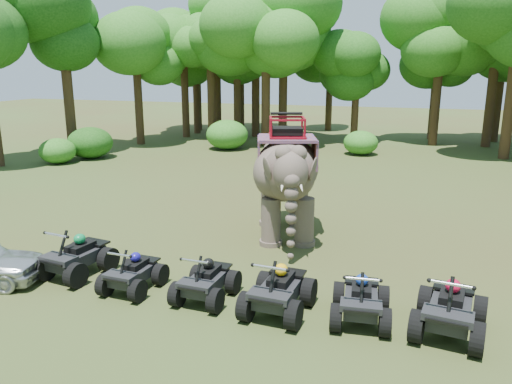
% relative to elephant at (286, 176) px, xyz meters
% --- Properties ---
extents(ground, '(110.00, 110.00, 0.00)m').
position_rel_elephant_xyz_m(ground, '(-0.34, -3.30, -1.93)').
color(ground, '#47381E').
rests_on(ground, ground).
extents(elephant, '(3.31, 4.99, 3.86)m').
position_rel_elephant_xyz_m(elephant, '(0.00, 0.00, 0.00)').
color(elephant, '#50443A').
rests_on(elephant, ground).
extents(atv_0, '(1.54, 1.96, 1.33)m').
position_rel_elephant_xyz_m(atv_0, '(-4.37, -4.79, -1.26)').
color(atv_0, black).
rests_on(atv_0, ground).
extents(atv_1, '(1.21, 1.60, 1.14)m').
position_rel_elephant_xyz_m(atv_1, '(-2.50, -5.12, -1.36)').
color(atv_1, black).
rests_on(atv_1, ground).
extents(atv_2, '(1.24, 1.66, 1.19)m').
position_rel_elephant_xyz_m(atv_2, '(-0.62, -5.04, -1.33)').
color(atv_2, black).
rests_on(atv_2, ground).
extents(atv_3, '(1.43, 1.88, 1.34)m').
position_rel_elephant_xyz_m(atv_3, '(1.16, -5.14, -1.26)').
color(atv_3, black).
rests_on(atv_3, ground).
extents(atv_4, '(1.37, 1.78, 1.24)m').
position_rel_elephant_xyz_m(atv_4, '(2.93, -4.96, -1.31)').
color(atv_4, black).
rests_on(atv_4, ground).
extents(atv_5, '(1.61, 2.04, 1.38)m').
position_rel_elephant_xyz_m(atv_5, '(4.70, -4.95, -1.24)').
color(atv_5, black).
rests_on(atv_5, ground).
extents(tree_0, '(4.60, 4.60, 6.57)m').
position_rel_elephant_xyz_m(tree_0, '(-0.34, 20.46, 1.36)').
color(tree_0, '#195114').
rests_on(tree_0, ground).
extents(tree_1, '(6.53, 6.53, 9.33)m').
position_rel_elephant_xyz_m(tree_1, '(4.93, 20.91, 2.74)').
color(tree_1, '#195114').
rests_on(tree_1, ground).
extents(tree_23, '(6.90, 6.90, 9.86)m').
position_rel_elephant_xyz_m(tree_23, '(-16.07, 10.41, 3.00)').
color(tree_23, '#195114').
rests_on(tree_23, ground).
extents(tree_24, '(5.69, 5.69, 8.14)m').
position_rel_elephant_xyz_m(tree_24, '(-14.29, 15.33, 2.14)').
color(tree_24, '#195114').
rests_on(tree_24, ground).
extents(tree_25, '(6.00, 6.00, 8.57)m').
position_rel_elephant_xyz_m(tree_25, '(-10.27, 18.48, 2.36)').
color(tree_25, '#195114').
rests_on(tree_25, ground).
extents(tree_26, '(6.96, 6.96, 9.94)m').
position_rel_elephant_xyz_m(tree_26, '(-5.30, 19.63, 3.04)').
color(tree_26, '#195114').
rests_on(tree_26, ground).
extents(tree_27, '(6.96, 6.96, 9.95)m').
position_rel_elephant_xyz_m(tree_27, '(-10.62, 20.45, 3.05)').
color(tree_27, '#195114').
rests_on(tree_27, ground).
extents(tree_28, '(5.82, 5.82, 8.31)m').
position_rel_elephant_xyz_m(tree_28, '(-13.56, 23.49, 2.23)').
color(tree_28, '#195114').
rests_on(tree_28, ground).
extents(tree_29, '(5.63, 5.63, 8.05)m').
position_rel_elephant_xyz_m(tree_29, '(-12.75, 19.38, 2.10)').
color(tree_29, '#195114').
rests_on(tree_29, ground).
extents(tree_30, '(6.52, 6.52, 9.31)m').
position_rel_elephant_xyz_m(tree_30, '(-5.85, 17.25, 2.73)').
color(tree_30, '#195114').
rests_on(tree_30, ground).
extents(tree_31, '(5.77, 5.77, 8.25)m').
position_rel_elephant_xyz_m(tree_31, '(9.12, 23.96, 2.20)').
color(tree_31, '#195114').
rests_on(tree_31, ground).
extents(tree_33, '(5.36, 5.36, 7.65)m').
position_rel_elephant_xyz_m(tree_33, '(-8.82, 19.91, 1.90)').
color(tree_33, '#195114').
rests_on(tree_33, ground).
extents(tree_34, '(5.03, 5.03, 7.19)m').
position_rel_elephant_xyz_m(tree_34, '(-12.87, 21.65, 1.67)').
color(tree_34, '#195114').
rests_on(tree_34, ground).
extents(tree_35, '(6.73, 6.73, 9.62)m').
position_rel_elephant_xyz_m(tree_35, '(8.30, 21.27, 2.88)').
color(tree_35, '#195114').
rests_on(tree_35, ground).
extents(tree_37, '(6.95, 6.95, 9.93)m').
position_rel_elephant_xyz_m(tree_37, '(-7.87, 21.37, 3.04)').
color(tree_37, '#195114').
rests_on(tree_37, ground).
extents(tree_39, '(5.16, 5.16, 7.38)m').
position_rel_elephant_xyz_m(tree_39, '(-10.29, 24.93, 1.76)').
color(tree_39, '#195114').
rests_on(tree_39, ground).
extents(tree_40, '(5.02, 5.02, 7.17)m').
position_rel_elephant_xyz_m(tree_40, '(4.87, 23.87, 1.66)').
color(tree_40, '#195114').
rests_on(tree_40, ground).
extents(tree_41, '(5.39, 5.39, 7.70)m').
position_rel_elephant_xyz_m(tree_41, '(-3.20, 26.56, 1.92)').
color(tree_41, '#195114').
rests_on(tree_41, ground).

